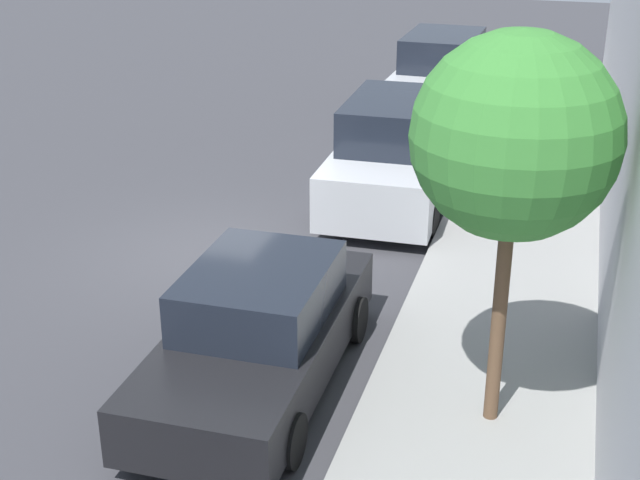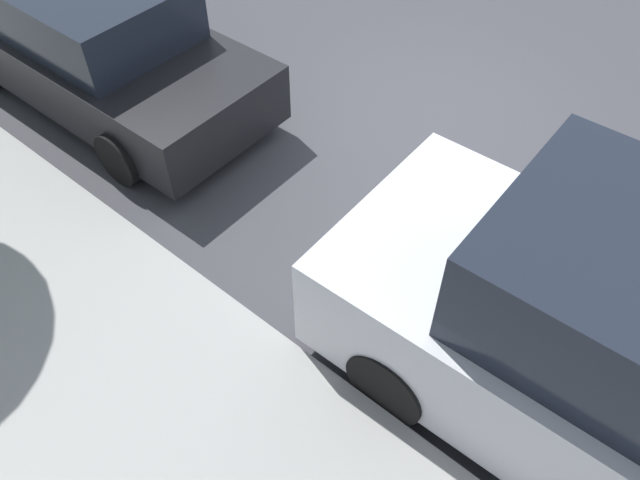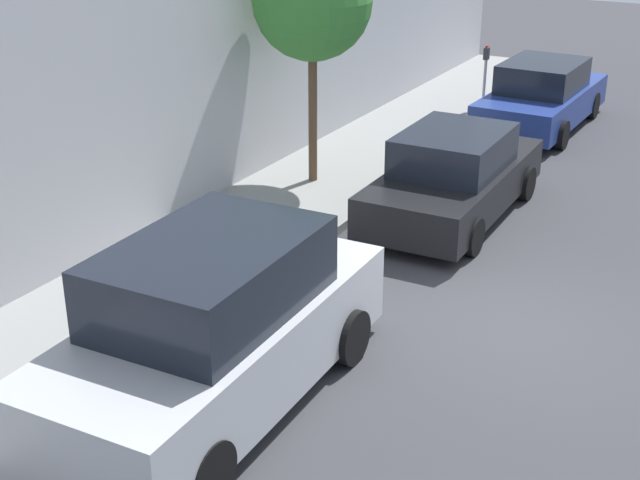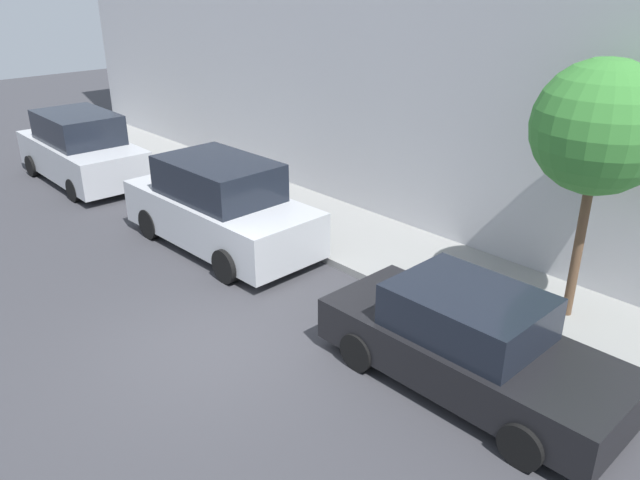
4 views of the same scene
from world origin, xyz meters
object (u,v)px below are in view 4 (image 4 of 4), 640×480
at_px(parked_suv_third, 220,207).
at_px(fire_hydrant, 100,139).
at_px(parked_suv_fourth, 81,149).
at_px(parked_sedan_second, 469,343).
at_px(street_tree, 600,128).

height_order(parked_suv_third, fire_hydrant, parked_suv_third).
relative_size(parked_suv_fourth, fire_hydrant, 7.02).
height_order(parked_sedan_second, fire_hydrant, parked_sedan_second).
relative_size(parked_suv_third, parked_suv_fourth, 1.00).
bearing_deg(parked_suv_third, fire_hydrant, 81.16).
height_order(parked_sedan_second, parked_suv_fourth, parked_suv_fourth).
relative_size(parked_suv_third, street_tree, 1.11).
height_order(parked_sedan_second, parked_suv_third, parked_suv_third).
distance_m(parked_suv_third, street_tree, 7.64).
height_order(parked_suv_third, parked_suv_fourth, same).
bearing_deg(parked_suv_fourth, parked_suv_third, -87.91).
relative_size(parked_sedan_second, parked_suv_fourth, 0.93).
bearing_deg(street_tree, parked_sedan_second, 177.25).
distance_m(parked_suv_third, fire_hydrant, 9.14).
bearing_deg(parked_sedan_second, parked_suv_fourth, 89.86).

